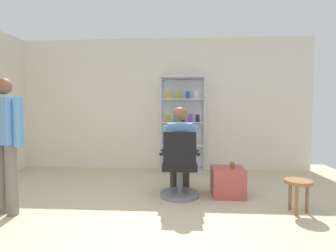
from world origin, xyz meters
TOP-DOWN VIEW (x-y plane):
  - ground_plane at (0.00, 0.00)m, footprint 7.20×7.20m
  - back_wall at (0.00, 3.00)m, footprint 6.00×0.10m
  - display_cabinet_main at (0.40, 2.76)m, footprint 0.90×0.45m
  - office_chair at (0.37, 1.15)m, footprint 0.57×0.56m
  - seated_shopkeeper at (0.37, 1.31)m, footprint 0.49×0.57m
  - storage_crate at (1.07, 1.29)m, footprint 0.46×0.47m
  - tea_glass at (1.13, 1.25)m, footprint 0.06×0.06m
  - standing_customer at (-1.68, 0.44)m, footprint 0.50×0.32m
  - wooden_stool at (1.82, 0.69)m, footprint 0.32×0.32m

SIDE VIEW (x-z plane):
  - ground_plane at x=0.00m, z-range 0.00..0.00m
  - storage_crate at x=1.07m, z-range 0.00..0.41m
  - wooden_stool at x=1.82m, z-range 0.12..0.53m
  - office_chair at x=0.37m, z-range -0.09..0.87m
  - tea_glass at x=1.13m, z-range 0.41..0.50m
  - seated_shopkeeper at x=0.37m, z-range 0.07..1.36m
  - standing_customer at x=-1.68m, z-range 0.12..1.75m
  - display_cabinet_main at x=0.40m, z-range 0.02..1.92m
  - back_wall at x=0.00m, z-range 0.00..2.70m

